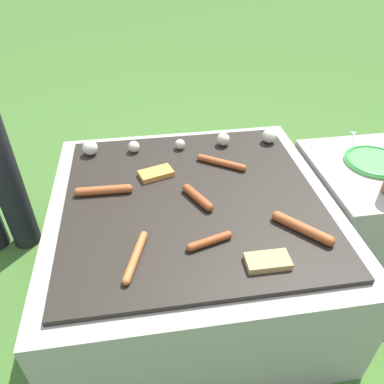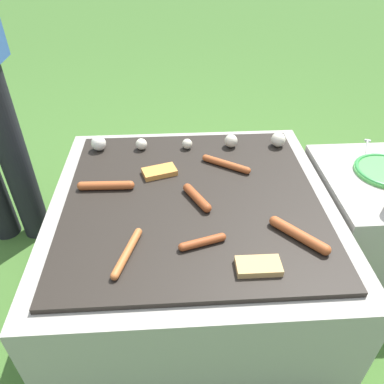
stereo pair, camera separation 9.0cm
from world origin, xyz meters
TOP-DOWN VIEW (x-y plane):
  - ground_plane at (0.00, 0.00)m, footprint 14.00×14.00m
  - grill at (0.00, 0.00)m, footprint 0.96×0.96m
  - side_ledge at (0.72, 0.07)m, footprint 0.46×0.50m
  - sausage_front_right at (0.01, -0.02)m, footprint 0.09×0.14m
  - sausage_back_left at (0.30, -0.22)m, footprint 0.15×0.16m
  - sausage_mid_left at (-0.29, 0.06)m, footprint 0.20×0.03m
  - sausage_mid_right at (0.14, 0.17)m, footprint 0.17×0.12m
  - sausage_front_left at (-0.20, -0.26)m, footprint 0.08×0.19m
  - sausage_front_center at (0.02, -0.23)m, footprint 0.14×0.06m
  - bread_slice_left at (-0.11, 0.14)m, footprint 0.13×0.10m
  - bread_slice_center at (0.16, -0.33)m, footprint 0.12×0.07m
  - mushroom_row at (0.01, 0.32)m, footprint 0.78×0.07m
  - fork_utensil at (0.72, 0.26)m, footprint 0.10×0.19m

SIDE VIEW (x-z plane):
  - ground_plane at x=0.00m, z-range 0.00..0.00m
  - grill at x=0.00m, z-range 0.00..0.43m
  - side_ledge at x=0.72m, z-range 0.00..0.43m
  - fork_utensil at x=0.72m, z-range 0.43..0.44m
  - bread_slice_left at x=-0.11m, z-range 0.43..0.45m
  - bread_slice_center at x=0.16m, z-range 0.43..0.45m
  - sausage_front_left at x=-0.20m, z-range 0.43..0.45m
  - sausage_front_center at x=0.02m, z-range 0.43..0.46m
  - sausage_mid_right at x=0.14m, z-range 0.43..0.46m
  - sausage_mid_left at x=-0.29m, z-range 0.43..0.46m
  - sausage_front_right at x=0.01m, z-range 0.43..0.46m
  - sausage_back_left at x=0.30m, z-range 0.43..0.46m
  - mushroom_row at x=0.01m, z-range 0.43..0.49m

